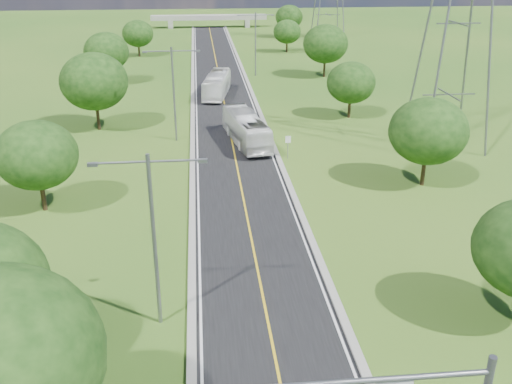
% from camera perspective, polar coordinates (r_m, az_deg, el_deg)
% --- Properties ---
extents(ground, '(260.00, 260.00, 0.00)m').
position_cam_1_polar(ground, '(77.49, -3.17, 8.75)').
color(ground, '#285618').
rests_on(ground, ground).
extents(road, '(8.00, 150.00, 0.06)m').
position_cam_1_polar(road, '(83.30, -3.38, 9.80)').
color(road, black).
rests_on(road, ground).
extents(curb_left, '(0.50, 150.00, 0.22)m').
position_cam_1_polar(curb_left, '(83.22, -6.35, 9.74)').
color(curb_left, gray).
rests_on(curb_left, ground).
extents(curb_right, '(0.50, 150.00, 0.22)m').
position_cam_1_polar(curb_right, '(83.56, -0.42, 9.94)').
color(curb_right, gray).
rests_on(curb_right, ground).
extents(speed_limit_sign, '(0.55, 0.09, 2.40)m').
position_cam_1_polar(speed_limit_sign, '(56.49, 3.22, 4.89)').
color(speed_limit_sign, slate).
rests_on(speed_limit_sign, ground).
extents(overpass, '(30.00, 3.00, 3.20)m').
position_cam_1_polar(overpass, '(155.92, -4.73, 16.95)').
color(overpass, gray).
rests_on(overpass, ground).
extents(streetlight_near_left, '(5.90, 0.25, 10.00)m').
position_cam_1_polar(streetlight_near_left, '(30.23, -10.25, -3.51)').
color(streetlight_near_left, slate).
rests_on(streetlight_near_left, ground).
extents(streetlight_mid_left, '(5.90, 0.25, 10.00)m').
position_cam_1_polar(streetlight_mid_left, '(61.50, -8.26, 10.42)').
color(streetlight_mid_left, slate).
rests_on(streetlight_mid_left, ground).
extents(streetlight_far_right, '(5.90, 0.25, 10.00)m').
position_cam_1_polar(streetlight_far_right, '(94.38, -0.05, 15.09)').
color(streetlight_far_right, slate).
rests_on(streetlight_far_right, ground).
extents(power_tower_near, '(9.00, 6.40, 28.00)m').
position_cam_1_polar(power_tower_near, '(60.75, 19.78, 16.91)').
color(power_tower_near, slate).
rests_on(power_tower_near, ground).
extents(tree_lb, '(6.30, 6.30, 7.33)m').
position_cam_1_polar(tree_lb, '(47.14, -21.08, 3.46)').
color(tree_lb, black).
rests_on(tree_lb, ground).
extents(tree_lc, '(7.56, 7.56, 8.79)m').
position_cam_1_polar(tree_lc, '(67.42, -15.89, 10.59)').
color(tree_lc, black).
rests_on(tree_lc, ground).
extents(tree_ld, '(6.72, 6.72, 7.82)m').
position_cam_1_polar(tree_ld, '(91.15, -14.74, 13.43)').
color(tree_ld, black).
rests_on(tree_ld, ground).
extents(tree_le, '(5.88, 5.88, 6.84)m').
position_cam_1_polar(tree_le, '(114.50, -11.75, 15.26)').
color(tree_le, black).
rests_on(tree_le, ground).
extents(tree_rb, '(6.72, 6.72, 7.82)m').
position_cam_1_polar(tree_rb, '(51.02, 16.85, 5.84)').
color(tree_rb, black).
rests_on(tree_rb, ground).
extents(tree_rc, '(5.88, 5.88, 6.84)m').
position_cam_1_polar(tree_rc, '(71.03, 9.48, 10.73)').
color(tree_rc, black).
rests_on(tree_rc, ground).
extents(tree_rd, '(7.14, 7.14, 8.30)m').
position_cam_1_polar(tree_rd, '(94.26, 6.97, 14.49)').
color(tree_rd, black).
rests_on(tree_rd, ground).
extents(tree_re, '(5.46, 5.46, 6.35)m').
position_cam_1_polar(tree_re, '(117.34, 3.13, 15.72)').
color(tree_re, black).
rests_on(tree_re, ground).
extents(tree_rf, '(6.30, 6.30, 7.33)m').
position_cam_1_polar(tree_rf, '(137.42, 3.33, 17.08)').
color(tree_rf, black).
rests_on(tree_rf, ground).
extents(bus_outbound, '(4.55, 11.84, 3.22)m').
position_cam_1_polar(bus_outbound, '(60.86, -1.00, 6.35)').
color(bus_outbound, white).
rests_on(bus_outbound, road).
extents(bus_inbound, '(4.56, 11.64, 3.16)m').
position_cam_1_polar(bus_inbound, '(81.69, -3.93, 10.67)').
color(bus_inbound, white).
rests_on(bus_inbound, road).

